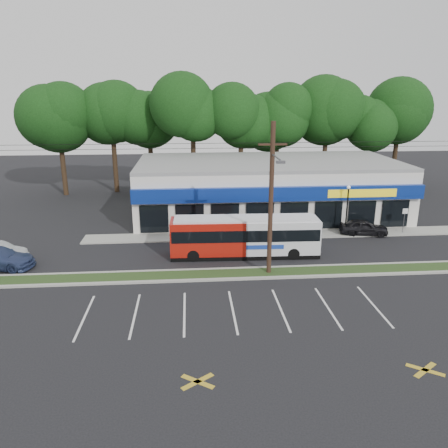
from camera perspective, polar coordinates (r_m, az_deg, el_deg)
ground at (r=28.34m, az=0.17°, el=-7.49°), size 120.00×120.00×0.00m
grass_strip at (r=29.22m, az=0.01°, el=-6.57°), size 40.00×1.60×0.12m
curb_south at (r=28.44m, az=0.14°, el=-7.24°), size 40.00×0.25×0.14m
curb_north at (r=30.00m, az=-0.12°, el=-5.91°), size 40.00×0.25×0.14m
sidewalk at (r=37.30m, az=6.70°, el=-1.38°), size 32.00×2.20×0.10m
strip_mall at (r=43.27m, az=5.72°, el=4.80°), size 25.00×12.55×5.30m
utility_pole at (r=27.81m, az=5.86°, el=3.75°), size 50.00×2.77×10.00m
lamp_post at (r=38.01m, az=15.81°, el=2.54°), size 0.30×0.30×4.25m
sign_post at (r=40.09m, az=22.51°, el=0.96°), size 0.45×0.10×2.23m
tree_line at (r=52.16m, az=2.25°, el=13.35°), size 46.76×6.76×11.83m
metrobus at (r=32.11m, az=2.74°, el=-1.53°), size 10.95×2.61×2.93m
car_dark at (r=38.80m, az=17.78°, el=-0.40°), size 4.19×2.24×1.36m
pedestrian_a at (r=35.09m, az=2.43°, el=-1.23°), size 0.59×0.41×1.55m
pedestrian_b at (r=37.16m, az=10.63°, el=-0.39°), size 0.96×0.85×1.64m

